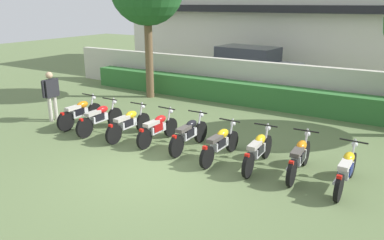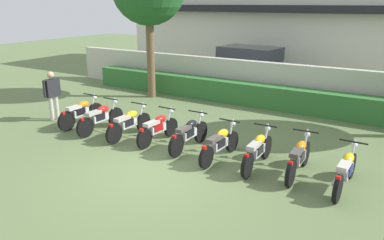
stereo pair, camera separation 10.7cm
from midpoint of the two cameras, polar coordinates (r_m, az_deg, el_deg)
ground at (r=9.11m, az=-6.43°, el=-7.67°), size 60.00×60.00×0.00m
building at (r=22.26m, az=18.60°, el=15.41°), size 21.02×6.50×6.76m
compound_wall at (r=15.23m, az=11.00°, el=5.65°), size 19.97×0.30×1.62m
hedge_row at (r=14.67m, az=9.95°, el=3.74°), size 15.98×0.70×0.86m
parked_car at (r=17.93m, az=8.68°, el=7.94°), size 4.66×2.45×1.89m
motorcycle_in_row_0 at (r=12.62m, az=-16.96°, el=1.09°), size 0.60×1.84×0.97m
motorcycle_in_row_1 at (r=11.90m, az=-14.15°, el=0.33°), size 0.60×1.91×0.96m
motorcycle_in_row_2 at (r=11.21m, az=-9.95°, el=-0.49°), size 0.60×1.89×0.95m
motorcycle_in_row_3 at (r=10.70m, az=-5.57°, el=-1.21°), size 0.60×1.77×0.94m
motorcycle_in_row_4 at (r=10.15m, az=-0.77°, el=-2.10°), size 0.60×1.89×0.97m
motorcycle_in_row_5 at (r=9.53m, az=3.98°, el=-3.56°), size 0.60×1.87×0.94m
motorcycle_in_row_6 at (r=9.20m, az=9.70°, el=-4.52°), size 0.60×1.91×0.96m
motorcycle_in_row_7 at (r=9.00m, az=15.71°, el=-5.43°), size 0.60×1.90×0.96m
motorcycle_in_row_8 at (r=8.70m, az=22.15°, el=-7.00°), size 0.60×1.91×0.95m
inspector_person at (r=13.39m, az=-20.93°, el=4.00°), size 0.23×0.68×1.68m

